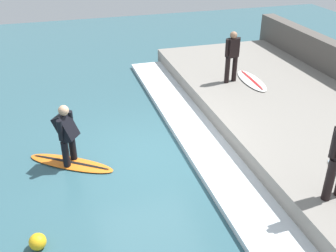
{
  "coord_description": "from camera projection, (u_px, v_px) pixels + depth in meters",
  "views": [
    {
      "loc": [
        -1.72,
        -7.58,
        5.0
      ],
      "look_at": [
        0.52,
        0.0,
        0.7
      ],
      "focal_mm": 42.0,
      "sensor_mm": 36.0,
      "label": 1
    }
  ],
  "objects": [
    {
      "name": "concrete_ledge",
      "position": [
        303.0,
        122.0,
        10.11
      ],
      "size": [
        4.4,
        12.42,
        0.51
      ],
      "primitive_type": "cube",
      "color": "gray",
      "rests_on": "ground_plane"
    },
    {
      "name": "surfboard_riding",
      "position": [
        71.0,
        163.0,
        8.86
      ],
      "size": [
        1.99,
        1.57,
        0.07
      ],
      "color": "orange",
      "rests_on": "ground_plane"
    },
    {
      "name": "marker_buoy",
      "position": [
        38.0,
        242.0,
        6.59
      ],
      "size": [
        0.29,
        0.29,
        0.29
      ],
      "primitive_type": "sphere",
      "color": "yellow",
      "rests_on": "ground_plane"
    },
    {
      "name": "surfer_waiting_far",
      "position": [
        232.0,
        54.0,
        11.46
      ],
      "size": [
        0.5,
        0.29,
        1.53
      ],
      "color": "black",
      "rests_on": "concrete_ledge"
    },
    {
      "name": "ground_plane",
      "position": [
        147.0,
        155.0,
        9.2
      ],
      "size": [
        28.0,
        28.0,
        0.0
      ],
      "primitive_type": "plane",
      "color": "#335B66"
    },
    {
      "name": "surfer_riding",
      "position": [
        67.0,
        132.0,
        8.47
      ],
      "size": [
        0.59,
        0.58,
        1.41
      ],
      "color": "black",
      "rests_on": "surfboard_riding"
    },
    {
      "name": "surfboard_waiting_far",
      "position": [
        252.0,
        81.0,
        11.85
      ],
      "size": [
        0.66,
        1.76,
        0.07
      ],
      "color": "white",
      "rests_on": "concrete_ledge"
    },
    {
      "name": "wave_foam_crest",
      "position": [
        203.0,
        144.0,
        9.52
      ],
      "size": [
        1.08,
        11.8,
        0.14
      ],
      "primitive_type": "cube",
      "color": "silver",
      "rests_on": "ground_plane"
    }
  ]
}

